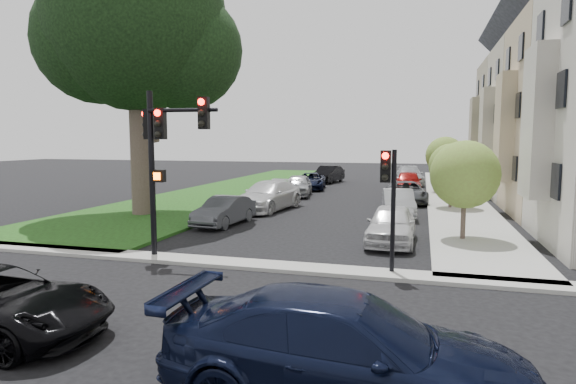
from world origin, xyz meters
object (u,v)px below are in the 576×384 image
(car_parked_0, at_px, (391,224))
(car_parked_2, at_px, (407,192))
(car_parked_5, at_px, (224,211))
(car_parked_6, at_px, (268,196))
(small_tree_c, at_px, (445,156))
(car_parked_8, at_px, (311,181))
(car_parked_9, at_px, (328,174))
(car_cross_far, at_px, (346,350))
(eucalyptus, at_px, (135,21))
(small_tree_b, at_px, (451,166))
(car_parked_1, at_px, (398,203))
(traffic_signal_main, at_px, (163,144))
(traffic_signal_secondary, at_px, (389,188))
(car_parked_7, at_px, (298,185))
(car_parked_3, at_px, (408,182))
(car_parked_4, at_px, (409,176))
(small_tree_a, at_px, (465,175))

(car_parked_0, distance_m, car_parked_2, 12.14)
(car_parked_5, height_order, car_parked_6, car_parked_6)
(small_tree_c, relative_size, car_parked_6, 0.75)
(car_parked_8, bearing_deg, car_parked_9, 79.60)
(car_parked_0, height_order, car_parked_2, car_parked_0)
(car_cross_far, bearing_deg, eucalyptus, 42.51)
(small_tree_b, relative_size, car_parked_1, 0.88)
(small_tree_c, bearing_deg, car_parked_6, -130.35)
(traffic_signal_main, relative_size, car_parked_0, 1.27)
(traffic_signal_secondary, height_order, car_parked_6, traffic_signal_secondary)
(traffic_signal_main, height_order, car_parked_7, traffic_signal_main)
(car_parked_5, distance_m, car_parked_7, 11.90)
(car_parked_7, distance_m, car_parked_8, 4.68)
(eucalyptus, relative_size, car_parked_2, 2.98)
(small_tree_b, height_order, car_parked_6, small_tree_b)
(car_cross_far, height_order, car_parked_1, car_cross_far)
(car_parked_0, distance_m, car_parked_5, 7.82)
(small_tree_c, distance_m, car_parked_0, 18.69)
(car_parked_0, relative_size, car_parked_3, 0.91)
(small_tree_b, distance_m, car_parked_2, 3.72)
(small_tree_c, xyz_separation_m, car_parked_2, (-2.44, -6.25, -2.07))
(car_parked_1, xyz_separation_m, car_parked_8, (-7.28, 11.95, -0.04))
(car_parked_2, height_order, car_parked_9, car_parked_9)
(traffic_signal_main, height_order, car_parked_4, traffic_signal_main)
(car_parked_1, xyz_separation_m, car_parked_2, (0.24, 5.59, -0.03))
(car_parked_1, xyz_separation_m, car_parked_7, (-7.10, 7.27, 0.06))
(car_parked_4, bearing_deg, car_parked_9, 172.29)
(eucalyptus, height_order, car_parked_6, eucalyptus)
(small_tree_c, height_order, car_parked_8, small_tree_c)
(traffic_signal_secondary, bearing_deg, car_parked_0, 92.21)
(car_parked_0, relative_size, car_parked_5, 1.07)
(car_parked_0, bearing_deg, car_parked_8, 112.20)
(car_cross_far, height_order, car_parked_3, car_cross_far)
(car_parked_6, bearing_deg, car_parked_9, 98.80)
(small_tree_a, relative_size, car_parked_9, 0.83)
(small_tree_a, xyz_separation_m, traffic_signal_main, (-9.57, -5.38, 1.17))
(small_tree_b, relative_size, car_parked_3, 0.78)
(car_parked_5, xyz_separation_m, car_parked_6, (0.46, 5.02, 0.14))
(car_parked_0, height_order, car_parked_6, car_parked_6)
(car_parked_0, xyz_separation_m, car_parked_9, (-7.14, 24.71, 0.05))
(car_parked_3, xyz_separation_m, car_parked_6, (-7.19, -11.38, -0.00))
(car_parked_4, bearing_deg, small_tree_b, -85.98)
(car_cross_far, height_order, car_parked_6, car_cross_far)
(car_parked_1, relative_size, car_parked_3, 0.89)
(car_parked_6, xyz_separation_m, car_parked_7, (-0.06, 6.87, -0.05))
(small_tree_c, distance_m, car_parked_2, 7.03)
(car_parked_4, bearing_deg, car_parked_2, -95.35)
(traffic_signal_main, relative_size, car_parked_1, 1.30)
(traffic_signal_secondary, relative_size, car_parked_9, 0.77)
(car_parked_7, xyz_separation_m, car_parked_8, (-0.18, 4.68, -0.10))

